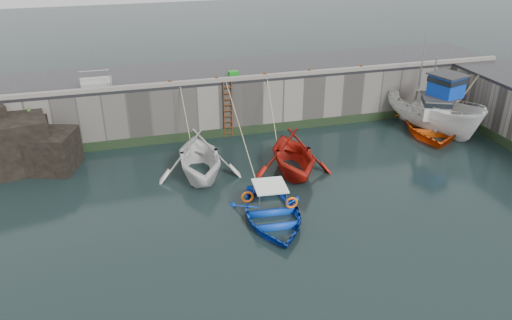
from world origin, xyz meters
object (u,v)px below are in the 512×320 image
object	(u,v)px
boat_far_orange	(431,123)
bollard_d	(309,71)
bollard_c	(265,75)
bollard_e	(361,67)
boat_near_blue	(272,219)
boat_near_blacktrim	(292,171)
fish_crate	(233,74)
bollard_a	(170,83)
ladder	(228,110)
bollard_b	(217,79)
boat_near_white	(200,175)
boat_far_white	(433,112)

from	to	relation	value
boat_far_orange	bollard_d	world-z (taller)	boat_far_orange
bollard_c	bollard_e	bearing A→B (deg)	0.00
boat_near_blue	boat_far_orange	size ratio (longest dim) A/B	0.63
boat_near_blacktrim	fish_crate	size ratio (longest dim) A/B	8.55
bollard_a	bollard_d	bearing A→B (deg)	0.00
ladder	bollard_c	bearing A→B (deg)	8.67
fish_crate	bollard_e	distance (m)	7.47
boat_near_blacktrim	bollard_c	distance (m)	6.25
boat_far_orange	bollard_c	size ratio (longest dim) A/B	27.25
bollard_a	bollard_b	size ratio (longest dim) A/B	1.00
bollard_a	bollard_b	bearing A→B (deg)	0.00
bollard_b	bollard_e	distance (m)	8.50
fish_crate	bollard_c	world-z (taller)	fish_crate
ladder	bollard_e	bearing A→B (deg)	2.40
boat_near_white	bollard_d	world-z (taller)	bollard_d
boat_far_orange	bollard_a	distance (m)	14.97
boat_near_blue	bollard_b	bearing A→B (deg)	96.86
boat_near_white	fish_crate	distance (m)	6.78
boat_near_blacktrim	bollard_b	xyz separation A→B (m)	(-2.55, 5.30, 3.30)
boat_near_blue	bollard_e	size ratio (longest dim) A/B	17.04
fish_crate	bollard_d	bearing A→B (deg)	-15.91
boat_near_blacktrim	fish_crate	distance (m)	7.00
boat_far_white	boat_near_white	bearing A→B (deg)	169.92
boat_near_blue	fish_crate	bearing A→B (deg)	90.49
boat_near_white	fish_crate	xyz separation A→B (m)	(2.91, 5.15, 3.31)
boat_far_white	bollard_d	bearing A→B (deg)	141.52
boat_far_orange	bollard_b	size ratio (longest dim) A/B	27.25
boat_far_orange	bollard_b	bearing A→B (deg)	-167.40
boat_near_white	bollard_a	xyz separation A→B (m)	(-0.65, 4.46, 3.30)
bollard_b	boat_near_blacktrim	bearing A→B (deg)	-64.33
boat_near_white	boat_far_orange	xyz separation A→B (m)	(13.83, 1.98, 0.42)
boat_near_white	boat_far_orange	bearing A→B (deg)	10.97
boat_far_white	bollard_a	distance (m)	14.89
boat_near_blue	bollard_e	world-z (taller)	bollard_e
ladder	boat_near_blacktrim	distance (m)	5.60
boat_near_white	bollard_b	xyz separation A→B (m)	(1.85, 4.46, 3.30)
bollard_e	bollard_a	bearing A→B (deg)	180.00
boat_near_blacktrim	boat_far_orange	world-z (taller)	boat_far_orange
boat_far_white	boat_far_orange	size ratio (longest dim) A/B	0.92
fish_crate	bollard_d	distance (m)	4.29
bollard_b	bollard_d	distance (m)	5.30
bollard_b	bollard_c	distance (m)	2.70
boat_far_orange	bollard_c	bearing A→B (deg)	-170.66
boat_near_blue	bollard_d	size ratio (longest dim) A/B	17.04
fish_crate	bollard_a	world-z (taller)	fish_crate
boat_far_orange	bollard_d	xyz separation A→B (m)	(-6.68, 2.48, 2.88)
ladder	boat_near_white	world-z (taller)	ladder
bollard_a	bollard_e	size ratio (longest dim) A/B	1.00
boat_near_blacktrim	bollard_e	xyz separation A→B (m)	(5.95, 5.30, 3.30)
ladder	bollard_b	bearing A→B (deg)	146.14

